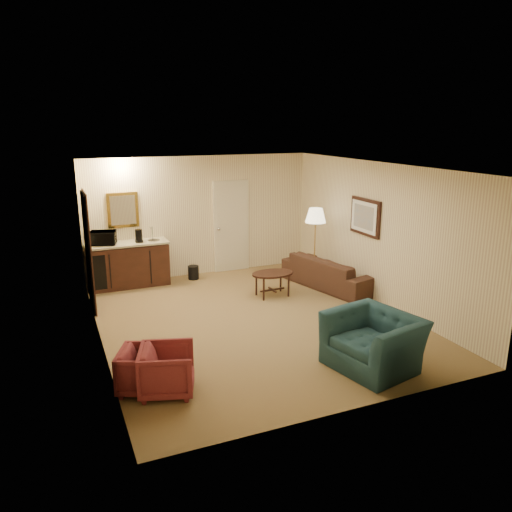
{
  "coord_description": "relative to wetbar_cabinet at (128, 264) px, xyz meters",
  "views": [
    {
      "loc": [
        -3.07,
        -7.37,
        3.29
      ],
      "look_at": [
        0.26,
        0.5,
        0.99
      ],
      "focal_mm": 35.0,
      "sensor_mm": 36.0,
      "label": 1
    }
  ],
  "objects": [
    {
      "name": "coffee_table",
      "position": [
        2.47,
        -1.72,
        -0.22
      ],
      "size": [
        0.85,
        0.59,
        0.48
      ],
      "primitive_type": "cube",
      "rotation": [
        0.0,
        0.0,
        0.04
      ],
      "color": "#321810",
      "rests_on": "ground"
    },
    {
      "name": "waste_bin",
      "position": [
        1.35,
        -0.07,
        -0.31
      ],
      "size": [
        0.25,
        0.25,
        0.29
      ],
      "primitive_type": "cylinder",
      "rotation": [
        0.0,
        0.0,
        0.09
      ],
      "color": "black",
      "rests_on": "ground"
    },
    {
      "name": "ground",
      "position": [
        1.65,
        -2.72,
        -0.46
      ],
      "size": [
        6.0,
        6.0,
        0.0
      ],
      "primitive_type": "plane",
      "color": "olive",
      "rests_on": "ground"
    },
    {
      "name": "rose_chair_far",
      "position": [
        -0.5,
        -4.32,
        -0.15
      ],
      "size": [
        0.76,
        0.78,
        0.62
      ],
      "primitive_type": "imported",
      "rotation": [
        0.0,
        0.0,
        1.16
      ],
      "color": "maroon",
      "rests_on": "ground"
    },
    {
      "name": "wetbar_cabinet",
      "position": [
        0.0,
        0.0,
        0.0
      ],
      "size": [
        1.64,
        0.58,
        0.92
      ],
      "primitive_type": "cube",
      "color": "#3A1B12",
      "rests_on": "ground"
    },
    {
      "name": "teal_armchair",
      "position": [
        2.51,
        -4.92,
        0.05
      ],
      "size": [
        0.99,
        1.3,
        1.02
      ],
      "primitive_type": "imported",
      "rotation": [
        0.0,
        0.0,
        -1.35
      ],
      "color": "#1B3C45",
      "rests_on": "ground"
    },
    {
      "name": "microwave",
      "position": [
        -0.45,
        0.01,
        0.63
      ],
      "size": [
        0.55,
        0.39,
        0.33
      ],
      "primitive_type": "imported",
      "rotation": [
        0.0,
        0.0,
        -0.27
      ],
      "color": "black",
      "rests_on": "wetbar_cabinet"
    },
    {
      "name": "coffee_maker",
      "position": [
        0.24,
        -0.07,
        0.59
      ],
      "size": [
        0.16,
        0.16,
        0.27
      ],
      "primitive_type": "cylinder",
      "rotation": [
        0.0,
        0.0,
        -0.14
      ],
      "color": "black",
      "rests_on": "wetbar_cabinet"
    },
    {
      "name": "floor_lamp",
      "position": [
        3.62,
        -1.32,
        0.34
      ],
      "size": [
        0.52,
        0.52,
        1.6
      ],
      "primitive_type": "cube",
      "rotation": [
        0.0,
        0.0,
        -0.26
      ],
      "color": "#BE933F",
      "rests_on": "ground"
    },
    {
      "name": "room_walls",
      "position": [
        1.55,
        -1.95,
        1.26
      ],
      "size": [
        5.02,
        6.01,
        2.61
      ],
      "color": "#FAF0BC",
      "rests_on": "ground"
    },
    {
      "name": "rose_chair_near",
      "position": [
        -0.25,
        -4.49,
        -0.12
      ],
      "size": [
        0.78,
        0.81,
        0.67
      ],
      "primitive_type": "imported",
      "rotation": [
        0.0,
        0.0,
        1.27
      ],
      "color": "maroon",
      "rests_on": "ground"
    },
    {
      "name": "sofa",
      "position": [
        3.8,
        -1.67,
        -0.04
      ],
      "size": [
        1.13,
        2.22,
        0.83
      ],
      "primitive_type": "imported",
      "rotation": [
        0.0,
        0.0,
        1.82
      ],
      "color": "black",
      "rests_on": "ground"
    }
  ]
}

